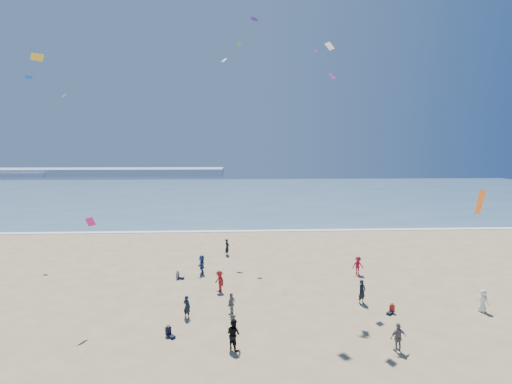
{
  "coord_description": "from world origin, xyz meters",
  "views": [
    {
      "loc": [
        0.92,
        -13.44,
        12.32
      ],
      "look_at": [
        2.0,
        8.0,
        9.96
      ],
      "focal_mm": 28.0,
      "sensor_mm": 36.0,
      "label": 1
    }
  ],
  "objects": [
    {
      "name": "ocean",
      "position": [
        0.0,
        95.0,
        0.03
      ],
      "size": [
        220.0,
        100.0,
        0.06
      ],
      "primitive_type": "cube",
      "color": "#476B84",
      "rests_on": "ground"
    },
    {
      "name": "surf_line",
      "position": [
        0.0,
        45.0,
        0.04
      ],
      "size": [
        220.0,
        1.2,
        0.08
      ],
      "primitive_type": "cube",
      "color": "white",
      "rests_on": "ground"
    },
    {
      "name": "headland_far",
      "position": [
        -60.0,
        170.0,
        1.6
      ],
      "size": [
        110.0,
        20.0,
        3.2
      ],
      "primitive_type": "cube",
      "color": "#7A8EA8",
      "rests_on": "ground"
    },
    {
      "name": "headland_near",
      "position": [
        -100.0,
        165.0,
        1.0
      ],
      "size": [
        40.0,
        14.0,
        2.0
      ],
      "primitive_type": "cube",
      "color": "#7A8EA8",
      "rests_on": "ground"
    },
    {
      "name": "standing_flyers",
      "position": [
        4.93,
        15.38,
        0.89
      ],
      "size": [
        38.49,
        37.89,
        1.93
      ],
      "color": "white",
      "rests_on": "ground"
    },
    {
      "name": "seated_group",
      "position": [
        3.42,
        9.24,
        0.42
      ],
      "size": [
        18.19,
        28.23,
        0.84
      ],
      "color": "silver",
      "rests_on": "ground"
    },
    {
      "name": "kites_aloft",
      "position": [
        10.38,
        12.19,
        14.64
      ],
      "size": [
        47.17,
        39.96,
        26.73
      ],
      "color": "purple",
      "rests_on": "ground"
    }
  ]
}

